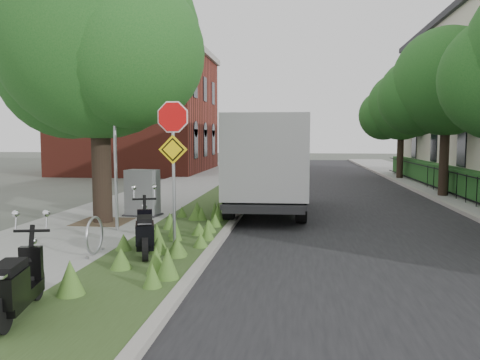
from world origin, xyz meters
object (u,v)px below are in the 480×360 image
at_px(scooter_far, 145,236).
at_px(box_truck, 267,160).
at_px(sign_assembly, 173,142).
at_px(scooter_near, 14,291).
at_px(utility_cabinet, 143,194).

height_order(scooter_far, box_truck, box_truck).
height_order(sign_assembly, scooter_far, sign_assembly).
bearing_deg(scooter_far, sign_assembly, 77.01).
bearing_deg(box_truck, scooter_far, -108.09).
xyz_separation_m(sign_assembly, scooter_near, (-0.86, -4.51, -1.82)).
xyz_separation_m(sign_assembly, box_truck, (1.70, 4.86, -0.62)).
relative_size(sign_assembly, utility_cabinet, 2.37).
bearing_deg(box_truck, utility_cabinet, -157.22).
distance_m(sign_assembly, scooter_far, 2.18).
distance_m(scooter_far, utility_cabinet, 4.82).
bearing_deg(scooter_far, scooter_near, -100.04).
height_order(scooter_near, scooter_far, scooter_far).
distance_m(scooter_near, utility_cabinet, 7.94).
distance_m(sign_assembly, box_truck, 5.19).
bearing_deg(scooter_near, box_truck, 74.71).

